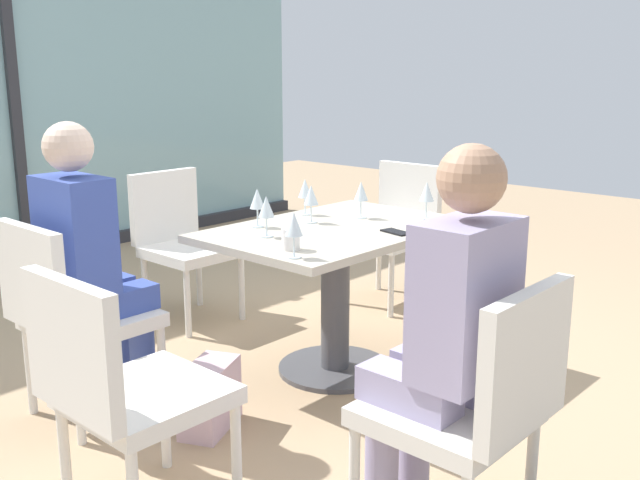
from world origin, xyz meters
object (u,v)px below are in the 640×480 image
Objects in this scene: person_far_left at (90,256)px; person_front_left at (447,328)px; wine_glass_5 at (427,193)px; coffee_cup at (291,239)px; wine_glass_4 at (311,196)px; wine_glass_1 at (294,225)px; wine_glass_2 at (266,208)px; cell_phone_on_table at (396,232)px; chair_far_right at (395,224)px; dining_table_main at (335,267)px; chair_side_end at (120,384)px; chair_far_left at (70,309)px; chair_near_window at (181,236)px; handbag_0 at (210,397)px; wine_glass_3 at (257,200)px; wine_glass_6 at (361,192)px; chair_front_left at (475,401)px; wine_glass_0 at (305,189)px.

person_far_left and person_front_left have the same top height.
coffee_cup is at bearing 176.56° from wine_glass_5.
wine_glass_1 is at bearing -142.93° from wine_glass_4.
cell_phone_on_table is (0.45, -0.38, -0.13)m from wine_glass_2.
chair_far_right is at bearing 14.44° from wine_glass_2.
chair_side_end is (-1.40, -0.32, -0.04)m from dining_table_main.
chair_far_left and chair_near_window have the same top height.
chair_far_left is at bearing 128.53° from wine_glass_1.
person_far_left reaches higher than cell_phone_on_table.
chair_far_right is 1.03m from wine_glass_5.
chair_far_right is 2.64m from chair_side_end.
handbag_0 is (-1.92, -0.48, -0.36)m from chair_far_right.
wine_glass_5 is at bearing 23.95° from cell_phone_on_table.
wine_glass_5 is (0.45, -1.41, 0.37)m from chair_near_window.
person_far_left is at bearing 165.13° from wine_glass_3.
person_front_left is 6.81× the size of wine_glass_2.
person_far_left is (-1.02, 0.47, 0.17)m from dining_table_main.
dining_table_main is 6.60× the size of wine_glass_2.
person_front_left is (-0.75, -1.10, 0.17)m from dining_table_main.
dining_table_main is 1.22m from chair_far_left.
person_far_left is 6.81× the size of wine_glass_6.
chair_front_left is at bearing -121.96° from dining_table_main.
chair_near_window is 0.69× the size of person_front_left.
wine_glass_3 is at bearing -13.08° from chair_far_left.
coffee_cup is at bearing -43.40° from chair_far_left.
chair_far_left is 1.31m from wine_glass_0.
wine_glass_5 and wine_glass_6 have the same top height.
person_far_left is at bearing 156.70° from cell_phone_on_table.
dining_table_main is 4.07× the size of handbag_0.
wine_glass_5 is at bearing -38.23° from wine_glass_4.
wine_glass_1 is at bearing 76.16° from person_front_left.
cell_phone_on_table is at bearing -58.87° from wine_glass_3.
chair_side_end is 4.70× the size of wine_glass_5.
cell_phone_on_table reaches higher than dining_table_main.
wine_glass_6 is at bearing -22.70° from handbag_0.
person_front_left is 1.26m from wine_glass_2.
chair_side_end is 4.70× the size of wine_glass_1.
coffee_cup reaches higher than cell_phone_on_table.
wine_glass_6 reaches higher than chair_far_left.
chair_far_right is at bearing 21.60° from coffee_cup.
chair_front_left is 1.78m from wine_glass_0.
wine_glass_4 is at bearing -16.13° from chair_far_left.
chair_far_left is 2.90× the size of handbag_0.
wine_glass_4 is at bearing 37.07° from wine_glass_1.
person_far_left is 1.34m from cell_phone_on_table.
chair_side_end is at bearing -167.63° from wine_glass_6.
coffee_cup is 0.62× the size of cell_phone_on_table.
wine_glass_6 reaches higher than chair_near_window.
wine_glass_0 is at bearing -8.31° from person_far_left.
handbag_0 is at bearing -55.59° from chair_far_left.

